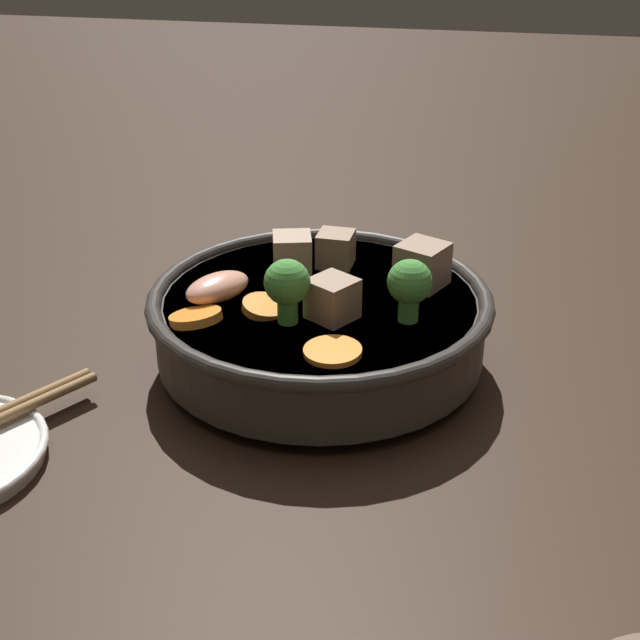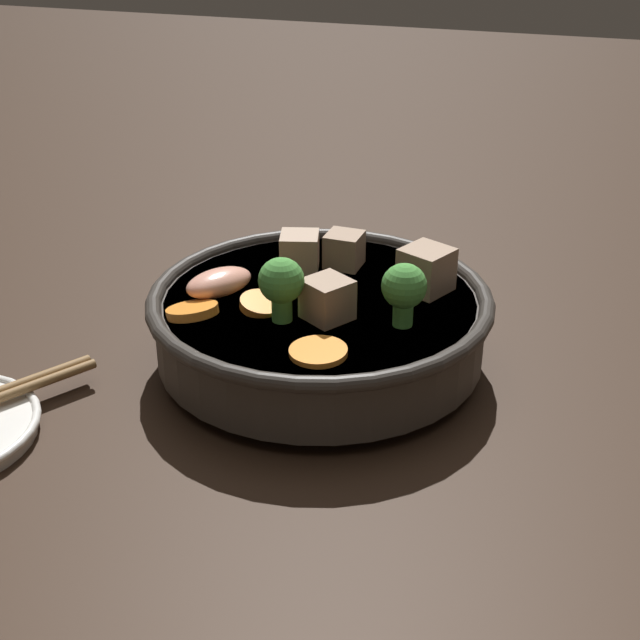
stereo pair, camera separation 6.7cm
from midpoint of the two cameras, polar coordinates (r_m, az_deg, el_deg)
ground_plane at (r=0.69m, az=-2.79°, el=-2.87°), size 3.00×3.00×0.00m
stirfry_bowl at (r=0.67m, az=-2.86°, el=0.09°), size 0.26×0.26×0.10m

